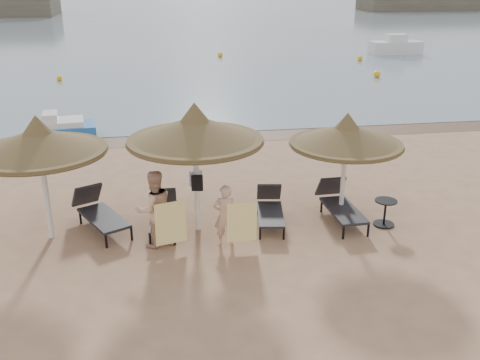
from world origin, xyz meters
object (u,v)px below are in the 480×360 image
at_px(palapa_left, 39,142).
at_px(palapa_right, 346,135).
at_px(lounger_near_right, 270,208).
at_px(pedal_boat, 63,130).
at_px(palapa_center, 195,130).
at_px(lounger_near_left, 163,213).
at_px(lounger_far_left, 99,211).
at_px(side_table, 385,213).
at_px(person_left, 154,203).
at_px(person_right, 225,211).
at_px(lounger_far_right, 339,203).

distance_m(palapa_left, palapa_right, 7.28).
xyz_separation_m(lounger_near_right, pedal_boat, (-6.29, 8.33, 0.03)).
relative_size(palapa_center, lounger_near_left, 1.68).
bearing_deg(palapa_left, lounger_near_left, 3.59).
xyz_separation_m(palapa_left, lounger_far_left, (1.10, 0.41, -1.99)).
bearing_deg(palapa_right, palapa_center, -178.98).
bearing_deg(side_table, palapa_center, 173.74).
height_order(lounger_near_left, lounger_near_right, lounger_near_left).
bearing_deg(pedal_boat, palapa_right, -52.81).
height_order(person_left, person_right, person_left).
height_order(palapa_left, lounger_near_right, palapa_left).
height_order(lounger_near_right, person_left, person_left).
height_order(lounger_far_left, lounger_near_left, lounger_far_left).
relative_size(person_left, person_right, 1.24).
xyz_separation_m(palapa_left, person_left, (2.50, -0.81, -1.34)).
relative_size(lounger_far_left, lounger_near_right, 1.13).
bearing_deg(palapa_left, person_right, -14.28).
relative_size(lounger_near_left, person_right, 1.11).
bearing_deg(lounger_near_left, palapa_right, 0.68).
bearing_deg(lounger_near_left, person_right, -37.33).
distance_m(palapa_center, person_right, 2.01).
bearing_deg(lounger_near_right, palapa_right, 6.53).
xyz_separation_m(person_left, pedal_boat, (-3.38, 9.18, -0.67)).
distance_m(person_left, person_right, 1.64).
height_order(lounger_far_left, lounger_near_right, lounger_far_left).
bearing_deg(person_right, side_table, -171.54).
distance_m(palapa_center, person_left, 1.94).
height_order(palapa_left, lounger_far_left, palapa_left).
bearing_deg(lounger_near_left, lounger_far_left, 175.18).
height_order(lounger_far_left, lounger_far_right, lounger_far_left).
distance_m(palapa_center, lounger_near_left, 2.36).
height_order(lounger_far_left, person_left, person_left).
relative_size(palapa_center, palapa_right, 1.14).
bearing_deg(lounger_near_left, lounger_near_right, 0.69).
relative_size(side_table, person_right, 0.39).
xyz_separation_m(palapa_left, side_table, (8.23, -0.64, -2.10)).
distance_m(palapa_left, lounger_near_left, 3.39).
xyz_separation_m(side_table, pedal_boat, (-9.11, 9.01, 0.09)).
relative_size(lounger_near_right, side_table, 2.90).
relative_size(lounger_far_right, pedal_boat, 0.85).
distance_m(lounger_near_right, lounger_far_right, 1.82).
relative_size(palapa_right, person_left, 1.32).
height_order(lounger_far_right, side_table, lounger_far_right).
distance_m(palapa_left, lounger_near_right, 5.78).
bearing_deg(lounger_far_right, person_left, -172.90).
distance_m(lounger_near_right, person_left, 3.11).
distance_m(palapa_right, lounger_far_right, 1.82).
bearing_deg(palapa_right, side_table, -31.41).
distance_m(lounger_near_left, person_right, 1.92).
bearing_deg(lounger_far_right, lounger_near_right, 174.84).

